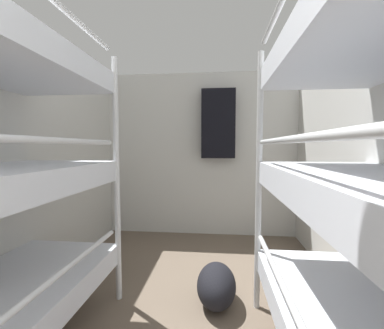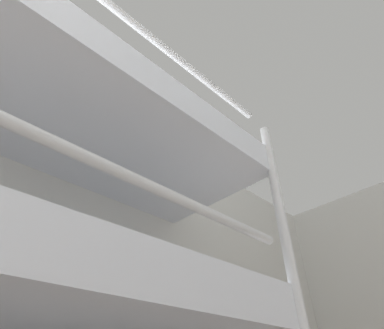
% 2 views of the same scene
% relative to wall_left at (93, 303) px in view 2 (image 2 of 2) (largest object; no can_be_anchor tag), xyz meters
% --- Properties ---
extents(wall_left, '(0.06, 4.15, 2.22)m').
position_rel_wall_left_xyz_m(wall_left, '(0.00, 0.00, 0.00)').
color(wall_left, silver).
rests_on(wall_left, ground_plane).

